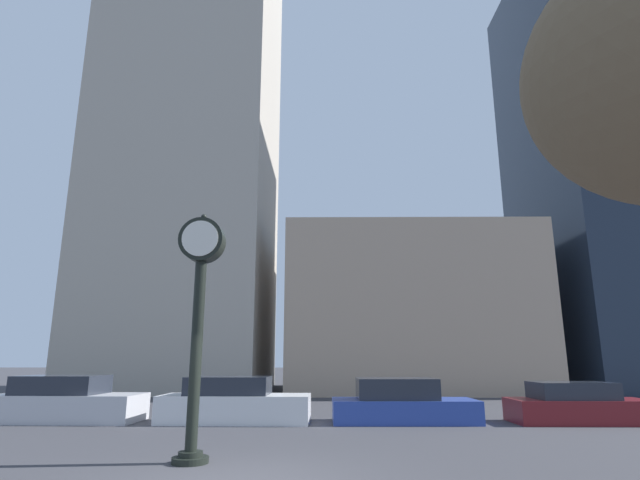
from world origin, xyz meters
TOP-DOWN VIEW (x-y plane):
  - building_tall_tower at (-7.82, 24.00)m, footprint 10.83×12.00m
  - building_storefront_row at (6.62, 24.00)m, footprint 14.81×12.00m
  - building_glass_modern at (20.37, 24.00)m, footprint 9.01×12.00m
  - street_clock at (-1.22, 1.56)m, footprint 0.94×0.71m
  - car_silver at (-7.00, 7.98)m, footprint 4.77×2.07m
  - car_white at (-1.50, 7.76)m, footprint 4.74×1.87m
  - car_blue at (3.85, 7.86)m, footprint 4.56×1.91m
  - car_maroon at (9.41, 7.77)m, footprint 4.32×1.81m

SIDE VIEW (x-z plane):
  - car_maroon at x=9.41m, z-range -0.10..1.15m
  - car_blue at x=3.85m, z-range -0.12..1.24m
  - car_white at x=-1.50m, z-range -0.11..1.30m
  - car_silver at x=-7.00m, z-range -0.11..1.32m
  - street_clock at x=-1.22m, z-range 0.69..5.72m
  - building_storefront_row at x=6.62m, z-range 0.00..9.66m
  - building_glass_modern at x=20.37m, z-range 0.00..30.43m
  - building_tall_tower at x=-7.82m, z-range 0.00..39.23m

